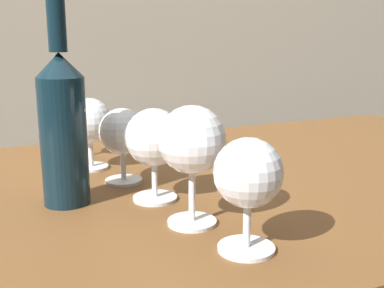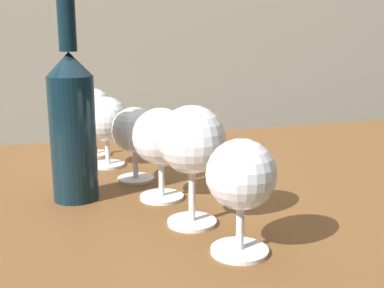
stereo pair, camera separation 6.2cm
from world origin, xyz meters
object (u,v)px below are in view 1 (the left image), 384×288
at_px(wine_glass_port, 122,134).
at_px(wine_glass_merlot, 73,110).
at_px(wine_glass_amber, 248,176).
at_px(wine_glass_white, 89,123).
at_px(wine_glass_cabernet, 192,143).
at_px(wine_glass_chardonnay, 154,139).
at_px(wine_bottle, 63,124).

relative_size(wine_glass_port, wine_glass_merlot, 0.91).
bearing_deg(wine_glass_amber, wine_glass_white, 101.70).
height_order(wine_glass_cabernet, wine_glass_chardonnay, wine_glass_cabernet).
distance_m(wine_glass_chardonnay, wine_glass_merlot, 0.31).
bearing_deg(wine_glass_amber, wine_glass_merlot, 100.99).
xyz_separation_m(wine_glass_port, wine_bottle, (-0.11, -0.06, 0.04)).
height_order(wine_glass_merlot, wine_bottle, wine_bottle).
bearing_deg(wine_bottle, wine_glass_merlot, 76.48).
relative_size(wine_glass_port, wine_bottle, 0.41).
xyz_separation_m(wine_glass_port, wine_glass_white, (-0.03, 0.11, 0.00)).
bearing_deg(wine_glass_white, wine_glass_chardonnay, -76.73).
relative_size(wine_glass_merlot, wine_bottle, 0.45).
distance_m(wine_glass_port, wine_glass_merlot, 0.20).
relative_size(wine_glass_chardonnay, wine_glass_merlot, 1.01).
height_order(wine_glass_chardonnay, wine_glass_white, wine_glass_chardonnay).
bearing_deg(wine_glass_port, wine_bottle, -148.64).
relative_size(wine_glass_amber, wine_glass_port, 1.06).
bearing_deg(wine_glass_port, wine_glass_white, 106.46).
bearing_deg(wine_glass_chardonnay, wine_glass_white, 103.27).
bearing_deg(wine_glass_cabernet, wine_glass_chardonnay, 96.37).
distance_m(wine_glass_chardonnay, wine_glass_white, 0.22).
distance_m(wine_glass_cabernet, wine_bottle, 0.20).
height_order(wine_glass_white, wine_glass_merlot, wine_glass_merlot).
relative_size(wine_glass_amber, wine_glass_merlot, 0.97).
bearing_deg(wine_glass_chardonnay, wine_glass_cabernet, -83.63).
height_order(wine_glass_amber, wine_glass_white, wine_glass_amber).
height_order(wine_glass_cabernet, wine_glass_white, wine_glass_cabernet).
bearing_deg(wine_glass_cabernet, wine_glass_merlot, 100.22).
height_order(wine_glass_port, wine_bottle, wine_bottle).
relative_size(wine_glass_white, wine_glass_merlot, 0.95).
bearing_deg(wine_glass_chardonnay, wine_glass_port, 99.95).
bearing_deg(wine_glass_white, wine_bottle, -113.63).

